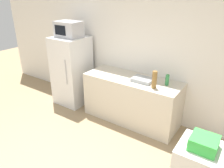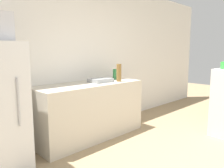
% 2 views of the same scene
% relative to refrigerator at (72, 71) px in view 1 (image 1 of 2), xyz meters
% --- Properties ---
extents(wall_back, '(8.00, 0.06, 2.60)m').
position_rel_refrigerator_xyz_m(wall_back, '(1.47, 0.44, 0.57)').
color(wall_back, white).
rests_on(wall_back, ground_plane).
extents(refrigerator, '(0.67, 0.69, 1.46)m').
position_rel_refrigerator_xyz_m(refrigerator, '(0.00, 0.00, 0.00)').
color(refrigerator, silver).
rests_on(refrigerator, ground_plane).
extents(microwave, '(0.52, 0.36, 0.31)m').
position_rel_refrigerator_xyz_m(microwave, '(-0.00, -0.00, 0.88)').
color(microwave, '#BCBCC1').
rests_on(microwave, refrigerator).
extents(counter, '(1.79, 0.67, 0.86)m').
position_rel_refrigerator_xyz_m(counter, '(1.45, 0.07, -0.30)').
color(counter, beige).
rests_on(counter, ground_plane).
extents(sink_basin, '(0.36, 0.26, 0.06)m').
position_rel_refrigerator_xyz_m(sink_basin, '(1.67, 0.05, 0.16)').
color(sink_basin, '#9EA3A8').
rests_on(sink_basin, counter).
extents(bottle_tall, '(0.08, 0.08, 0.29)m').
position_rel_refrigerator_xyz_m(bottle_tall, '(1.95, -0.09, 0.28)').
color(bottle_tall, olive).
rests_on(bottle_tall, counter).
extents(bottle_short, '(0.06, 0.06, 0.19)m').
position_rel_refrigerator_xyz_m(bottle_short, '(2.08, 0.14, 0.23)').
color(bottle_short, '#2D7F42').
rests_on(bottle_short, counter).
extents(basket, '(0.22, 0.22, 0.11)m').
position_rel_refrigerator_xyz_m(basket, '(3.02, -1.46, 0.41)').
color(basket, green).
rests_on(basket, shelf_cabinet).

